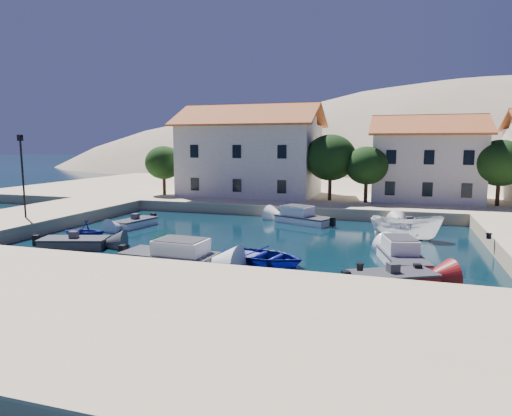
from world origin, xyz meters
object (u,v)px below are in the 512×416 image
at_px(building_mid, 427,157).
at_px(cabin_cruiser_east, 402,257).
at_px(cabin_cruiser_south, 169,255).
at_px(lamppost, 22,168).
at_px(boat_east, 406,239).
at_px(rowboat_south, 262,262).
at_px(building_left, 251,149).

distance_m(building_mid, cabin_cruiser_east, 23.51).
height_order(cabin_cruiser_south, cabin_cruiser_east, same).
bearing_deg(cabin_cruiser_east, cabin_cruiser_south, 91.19).
relative_size(building_mid, cabin_cruiser_east, 2.13).
distance_m(lamppost, boat_east, 28.50).
bearing_deg(building_mid, cabin_cruiser_east, -95.37).
bearing_deg(rowboat_south, boat_east, -28.54).
height_order(building_left, cabin_cruiser_east, building_left).
relative_size(building_mid, rowboat_south, 2.17).
bearing_deg(boat_east, cabin_cruiser_south, 133.54).
height_order(building_mid, lamppost, building_mid).
xyz_separation_m(cabin_cruiser_south, boat_east, (12.53, 10.73, -0.48)).
bearing_deg(lamppost, cabin_cruiser_east, -4.03).
relative_size(lamppost, boat_east, 1.29).
relative_size(building_left, boat_east, 3.06).
bearing_deg(rowboat_south, building_left, 31.74).
height_order(lamppost, cabin_cruiser_south, lamppost).
distance_m(building_left, cabin_cruiser_east, 27.60).
bearing_deg(lamppost, building_left, 60.10).
bearing_deg(lamppost, boat_east, 10.93).
height_order(lamppost, boat_east, lamppost).
distance_m(building_mid, lamppost, 36.21).
relative_size(building_left, building_mid, 1.40).
height_order(building_left, rowboat_south, building_left).
bearing_deg(cabin_cruiser_east, lamppost, 71.35).
height_order(building_mid, cabin_cruiser_east, building_mid).
bearing_deg(rowboat_south, cabin_cruiser_south, 122.43).
xyz_separation_m(building_mid, lamppost, (-29.50, -21.00, -0.47)).
height_order(cabin_cruiser_south, rowboat_south, cabin_cruiser_south).
height_order(lamppost, cabin_cruiser_east, lamppost).
bearing_deg(rowboat_south, building_mid, -9.14).
distance_m(building_mid, boat_east, 16.63).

